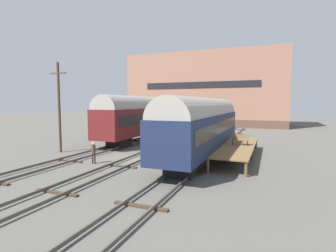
{
  "coord_description": "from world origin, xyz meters",
  "views": [
    {
      "loc": [
        9.98,
        -18.92,
        4.56
      ],
      "look_at": [
        0.0,
        6.31,
        2.2
      ],
      "focal_mm": 28.0,
      "sensor_mm": 36.0,
      "label": 1
    }
  ],
  "objects_px": {
    "train_car_navy": "(204,124)",
    "person_worker": "(93,151)",
    "bench": "(240,139)",
    "utility_pole": "(59,106)",
    "train_car_maroon": "(144,115)"
  },
  "relations": [
    {
      "from": "bench",
      "to": "utility_pole",
      "type": "relative_size",
      "value": 0.17
    },
    {
      "from": "train_car_navy",
      "to": "bench",
      "type": "bearing_deg",
      "value": 24.31
    },
    {
      "from": "bench",
      "to": "person_worker",
      "type": "relative_size",
      "value": 0.86
    },
    {
      "from": "train_car_navy",
      "to": "person_worker",
      "type": "xyz_separation_m",
      "value": [
        -7.2,
        -5.24,
        -1.88
      ]
    },
    {
      "from": "train_car_navy",
      "to": "person_worker",
      "type": "relative_size",
      "value": 10.59
    },
    {
      "from": "train_car_navy",
      "to": "bench",
      "type": "relative_size",
      "value": 12.31
    },
    {
      "from": "train_car_navy",
      "to": "utility_pole",
      "type": "relative_size",
      "value": 2.08
    },
    {
      "from": "bench",
      "to": "utility_pole",
      "type": "distance_m",
      "value": 16.54
    },
    {
      "from": "train_car_maroon",
      "to": "person_worker",
      "type": "distance_m",
      "value": 13.4
    },
    {
      "from": "train_car_maroon",
      "to": "bench",
      "type": "relative_size",
      "value": 12.65
    },
    {
      "from": "train_car_navy",
      "to": "train_car_maroon",
      "type": "xyz_separation_m",
      "value": [
        -9.52,
        7.79,
        0.21
      ]
    },
    {
      "from": "person_worker",
      "to": "utility_pole",
      "type": "bearing_deg",
      "value": 155.06
    },
    {
      "from": "train_car_navy",
      "to": "utility_pole",
      "type": "height_order",
      "value": "utility_pole"
    },
    {
      "from": "train_car_maroon",
      "to": "utility_pole",
      "type": "distance_m",
      "value": 10.98
    },
    {
      "from": "train_car_navy",
      "to": "person_worker",
      "type": "height_order",
      "value": "train_car_navy"
    }
  ]
}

